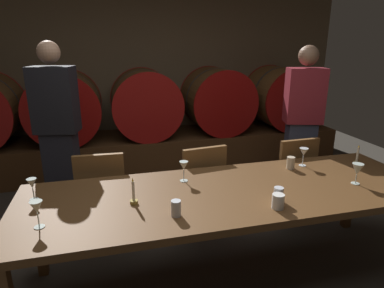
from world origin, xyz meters
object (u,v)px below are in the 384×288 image
object	(u,v)px
guest_left	(59,136)
wine_glass_left	(37,208)
candle_left	(134,197)
chair_right	(290,175)
wine_barrel_left	(65,107)
wine_glass_center_right	(304,153)
cup_center_left	(278,201)
wine_glass_right	(357,170)
cup_center_right	(278,195)
candle_right	(357,159)
guest_right	(302,126)
cup_far_left	(176,208)
chair_center	(200,185)
dining_table	(231,198)
wine_barrel_center	(145,103)
wine_glass_center_left	(184,166)
wine_glass_far_left	(32,184)
wine_barrel_right	(217,100)
wine_barrel_far_right	(281,97)
chair_left	(102,193)
cup_far_right	(291,163)

from	to	relation	value
guest_left	wine_glass_left	bearing A→B (deg)	103.79
candle_left	chair_right	bearing A→B (deg)	24.66
wine_barrel_left	wine_glass_center_right	world-z (taller)	wine_barrel_left
wine_barrel_left	cup_center_left	distance (m)	3.26
wine_glass_right	cup_center_right	world-z (taller)	wine_glass_right
candle_right	chair_right	bearing A→B (deg)	124.40
wine_barrel_left	chair_right	bearing A→B (deg)	-39.78
wine_glass_center_right	chair_right	bearing A→B (deg)	70.19
guest_right	wine_glass_left	world-z (taller)	guest_right
cup_far_left	candle_left	bearing A→B (deg)	136.82
wine_glass_left	chair_center	bearing A→B (deg)	35.96
wine_glass_left	wine_glass_center_right	bearing A→B (deg)	13.87
dining_table	chair_right	size ratio (longest dim) A/B	3.33
chair_right	wine_barrel_center	bearing A→B (deg)	-59.94
guest_left	wine_glass_center_left	distance (m)	1.38
chair_center	guest_right	distance (m)	1.35
chair_center	cup_center_left	size ratio (longest dim) A/B	9.38
wine_glass_center_right	cup_center_left	world-z (taller)	wine_glass_center_right
wine_glass_center_right	cup_center_right	world-z (taller)	wine_glass_center_right
wine_glass_far_left	cup_far_left	xyz separation A→B (m)	(0.87, -0.44, -0.06)
cup_far_left	candle_right	bearing A→B (deg)	15.67
chair_right	wine_barrel_right	bearing A→B (deg)	-88.05
dining_table	candle_left	xyz separation A→B (m)	(-0.69, -0.03, 0.11)
wine_glass_far_left	cup_center_right	world-z (taller)	wine_glass_far_left
wine_barrel_left	wine_glass_center_left	world-z (taller)	wine_barrel_left
wine_glass_left	guest_left	bearing A→B (deg)	91.61
wine_barrel_right	guest_left	bearing A→B (deg)	-146.29
wine_glass_left	wine_glass_center_left	bearing A→B (deg)	24.52
guest_right	cup_far_left	world-z (taller)	guest_right
wine_barrel_center	wine_glass_far_left	bearing A→B (deg)	-113.46
wine_barrel_right	wine_glass_center_left	bearing A→B (deg)	-114.22
wine_glass_far_left	wine_glass_right	bearing A→B (deg)	-8.00
wine_glass_right	chair_center	bearing A→B (deg)	140.24
chair_right	guest_left	distance (m)	2.27
wine_glass_center_left	cup_center_left	distance (m)	0.74
chair_center	guest_left	distance (m)	1.40
wine_barrel_far_right	cup_center_left	size ratio (longest dim) A/B	9.86
guest_left	guest_right	world-z (taller)	guest_left
chair_right	wine_glass_left	xyz separation A→B (m)	(-2.13, -0.88, 0.37)
wine_glass_center_left	cup_far_left	size ratio (longest dim) A/B	1.56
wine_glass_far_left	wine_barrel_right	bearing A→B (deg)	48.77
candle_right	cup_far_left	size ratio (longest dim) A/B	1.78
chair_left	wine_glass_right	world-z (taller)	wine_glass_right
chair_center	cup_far_left	world-z (taller)	chair_center
wine_glass_far_left	cup_far_right	xyz separation A→B (m)	(1.95, 0.08, -0.06)
wine_barrel_center	candle_right	size ratio (longest dim) A/B	5.21
wine_glass_far_left	cup_far_right	world-z (taller)	wine_glass_far_left
chair_right	candle_right	distance (m)	0.65
chair_right	guest_right	size ratio (longest dim) A/B	0.51
candle_right	wine_barrel_center	bearing A→B (deg)	122.99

